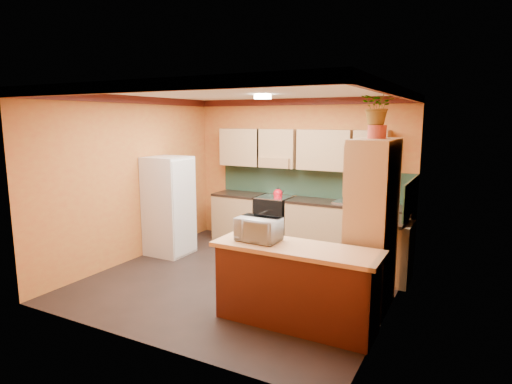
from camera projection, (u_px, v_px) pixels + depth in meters
room_shell at (254, 136)px, 6.20m from camera, size 4.24×4.24×2.72m
base_cabinets_back at (305, 225)px, 7.69m from camera, size 3.65×0.60×0.88m
countertop_back at (306, 200)px, 7.62m from camera, size 3.65×0.62×0.04m
stove at (274, 221)px, 7.98m from camera, size 0.58×0.58×0.91m
kettle at (278, 193)px, 7.80m from camera, size 0.22×0.22×0.18m
sink at (349, 202)px, 7.25m from camera, size 0.48×0.40×0.03m
base_cabinets_right at (382, 251)px, 6.21m from camera, size 0.60×0.80×0.88m
countertop_right at (384, 220)px, 6.14m from camera, size 0.62×0.80×0.04m
fridge at (169, 206)px, 7.39m from camera, size 0.68×0.66×1.70m
pantry at (372, 225)px, 5.22m from camera, size 0.48×0.90×2.10m
fern_pot at (377, 132)px, 5.07m from camera, size 0.22×0.22×0.16m
fern at (378, 106)px, 5.02m from camera, size 0.47×0.43×0.44m
breakfast_bar at (296, 288)px, 4.85m from camera, size 1.80×0.55×0.88m
bar_top at (296, 248)px, 4.77m from camera, size 1.90×0.65×0.05m
microwave at (258, 229)px, 4.96m from camera, size 0.50×0.35×0.27m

